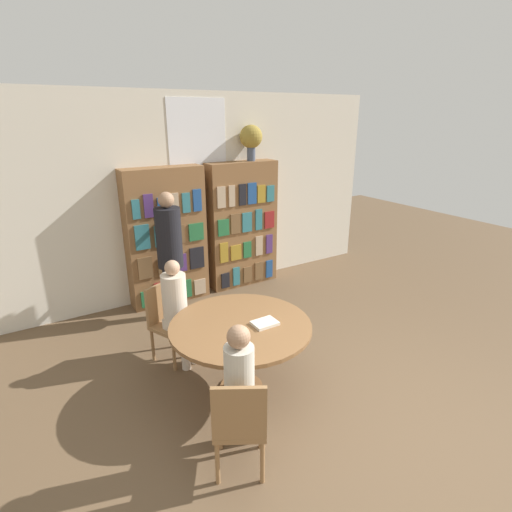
{
  "coord_description": "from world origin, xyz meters",
  "views": [
    {
      "loc": [
        -2.46,
        -1.84,
        2.68
      ],
      "look_at": [
        -0.04,
        2.03,
        1.05
      ],
      "focal_mm": 28.0,
      "sensor_mm": 36.0,
      "label": 1
    }
  ],
  "objects": [
    {
      "name": "librarian_standing",
      "position": [
        -0.77,
        3.03,
        1.09
      ],
      "size": [
        0.34,
        0.61,
        1.75
      ],
      "color": "black",
      "rests_on": "ground_plane"
    },
    {
      "name": "reading_table",
      "position": [
        -0.77,
        1.15,
        0.65
      ],
      "size": [
        1.4,
        1.4,
        0.75
      ],
      "color": "brown",
      "rests_on": "ground_plane"
    },
    {
      "name": "ground_plane",
      "position": [
        0.0,
        0.0,
        0.0
      ],
      "size": [
        16.0,
        16.0,
        0.0
      ],
      "primitive_type": "plane",
      "color": "brown"
    },
    {
      "name": "chair_near_camera",
      "position": [
        -1.29,
        0.26,
        0.49
      ],
      "size": [
        0.55,
        0.55,
        0.89
      ],
      "rotation": [
        0.0,
        0.0,
        -0.53
      ],
      "color": "olive",
      "rests_on": "ground_plane"
    },
    {
      "name": "chair_left_side",
      "position": [
        -1.18,
        2.1,
        0.49
      ],
      "size": [
        0.53,
        0.53,
        0.89
      ],
      "rotation": [
        0.0,
        0.0,
        -2.73
      ],
      "color": "olive",
      "rests_on": "ground_plane"
    },
    {
      "name": "seated_reader_right",
      "position": [
        -1.2,
        0.42,
        0.69
      ],
      "size": [
        0.36,
        0.39,
        1.24
      ],
      "rotation": [
        0.0,
        0.0,
        -0.53
      ],
      "color": "beige",
      "rests_on": "ground_plane"
    },
    {
      "name": "open_book_on_table",
      "position": [
        -0.57,
        1.02,
        0.76
      ],
      "size": [
        0.24,
        0.18,
        0.03
      ],
      "color": "silver",
      "rests_on": "reading_table"
    },
    {
      "name": "seated_reader_left",
      "position": [
        -1.11,
        1.94,
        0.69
      ],
      "size": [
        0.37,
        0.41,
        1.22
      ],
      "rotation": [
        0.0,
        0.0,
        -2.73
      ],
      "color": "beige",
      "rests_on": "ground_plane"
    },
    {
      "name": "wall_back",
      "position": [
        0.0,
        3.73,
        1.51
      ],
      "size": [
        6.4,
        0.07,
        3.0
      ],
      "color": "beige",
      "rests_on": "ground_plane"
    },
    {
      "name": "bookshelf_right",
      "position": [
        0.63,
        3.53,
        1.0
      ],
      "size": [
        1.15,
        0.34,
        2.0
      ],
      "color": "brown",
      "rests_on": "ground_plane"
    },
    {
      "name": "flower_vase",
      "position": [
        0.81,
        3.54,
        2.34
      ],
      "size": [
        0.35,
        0.35,
        0.53
      ],
      "color": "#475166",
      "rests_on": "bookshelf_right"
    },
    {
      "name": "bookshelf_left",
      "position": [
        -0.63,
        3.53,
        0.99
      ],
      "size": [
        1.15,
        0.34,
        2.0
      ],
      "color": "brown",
      "rests_on": "ground_plane"
    }
  ]
}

